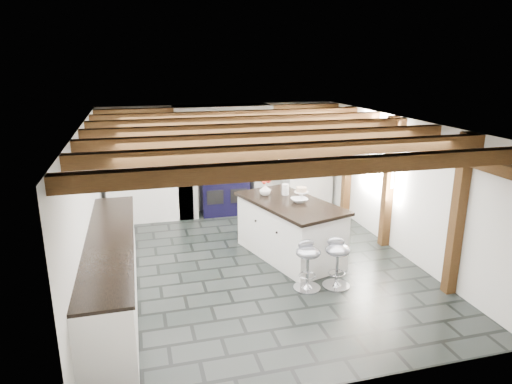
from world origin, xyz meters
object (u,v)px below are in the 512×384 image
object	(u,v)px
range_cooker	(224,192)
bar_stool_near	(337,257)
kitchen_island	(290,228)
bar_stool_far	(308,260)

from	to	relation	value
range_cooker	bar_stool_near	xyz separation A→B (m)	(0.93, -3.72, -0.00)
range_cooker	bar_stool_near	distance (m)	3.83
kitchen_island	bar_stool_far	world-z (taller)	kitchen_island
bar_stool_near	bar_stool_far	xyz separation A→B (m)	(-0.44, 0.05, -0.01)
kitchen_island	bar_stool_far	bearing A→B (deg)	-112.95
bar_stool_far	bar_stool_near	bearing A→B (deg)	-12.28
kitchen_island	bar_stool_near	xyz separation A→B (m)	(0.31, -1.21, -0.03)
range_cooker	kitchen_island	bearing A→B (deg)	-76.17
kitchen_island	bar_stool_near	distance (m)	1.25
kitchen_island	bar_stool_near	world-z (taller)	kitchen_island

